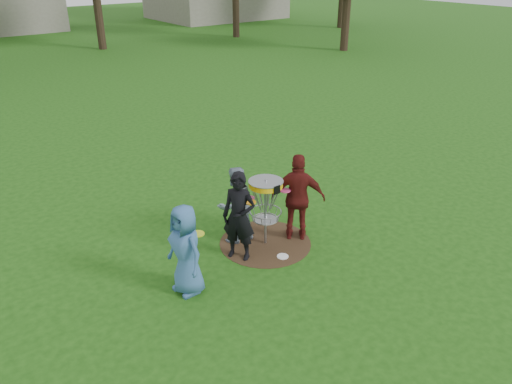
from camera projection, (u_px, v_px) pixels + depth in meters
ground at (265, 243)px, 9.82m from camera, size 100.00×100.00×0.00m
dirt_patch at (265, 243)px, 9.82m from camera, size 1.80×1.80×0.01m
player_blue at (186, 250)px, 8.11m from camera, size 0.57×0.82×1.59m
player_black at (239, 217)px, 9.01m from camera, size 0.68×0.74×1.71m
player_grey at (235, 205)px, 9.61m from camera, size 0.78×0.62×1.55m
player_maroon at (298, 198)px, 9.63m from camera, size 1.06×1.03×1.78m
disc_on_grass at (283, 257)px, 9.36m from camera, size 0.22×0.22×0.02m
disc_golf_basket at (266, 197)px, 9.38m from camera, size 0.66×0.67×1.38m
held_discs at (247, 205)px, 9.06m from camera, size 2.29×0.81×0.16m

